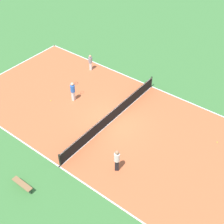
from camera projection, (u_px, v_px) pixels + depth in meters
ground_plane at (112, 121)px, 23.62m from camera, size 80.00×80.00×0.00m
court_surface at (112, 121)px, 23.61m from camera, size 11.31×23.99×0.02m
tennis_net at (112, 115)px, 23.25m from camera, size 11.11×0.10×1.06m
bench at (22, 184)px, 18.74m from camera, size 0.36×1.52×0.45m
player_near_blue at (73, 90)px, 24.90m from camera, size 0.98×0.51×1.72m
player_baseline_gray at (90, 61)px, 28.45m from camera, size 0.49×0.49×1.53m
player_far_white at (117, 159)px, 19.39m from camera, size 0.50×0.50×1.76m
tennis_ball_midcourt at (217, 142)px, 21.85m from camera, size 0.07×0.07×0.07m
tennis_ball_near_net at (51, 101)px, 25.42m from camera, size 0.07×0.07×0.07m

